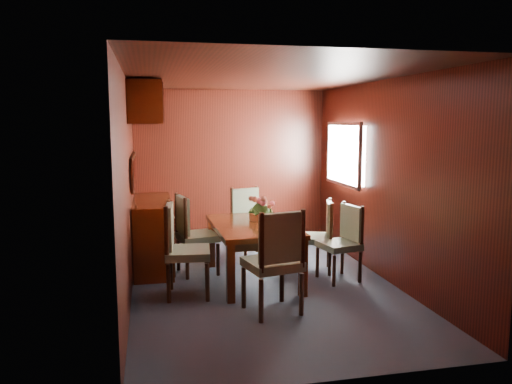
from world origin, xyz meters
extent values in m
plane|color=#303642|center=(0.00, 0.00, 0.00)|extent=(4.50, 4.50, 0.00)
cube|color=black|center=(-1.50, 0.00, 1.20)|extent=(0.02, 4.50, 2.40)
cube|color=black|center=(1.50, 0.00, 1.20)|extent=(0.02, 4.50, 2.40)
cube|color=black|center=(0.00, 2.25, 1.20)|extent=(3.00, 0.02, 2.40)
cube|color=black|center=(0.00, -2.25, 1.20)|extent=(3.00, 0.02, 2.40)
cube|color=black|center=(0.00, 0.00, 2.40)|extent=(3.00, 4.50, 0.02)
cube|color=white|center=(1.48, 1.10, 1.45)|extent=(0.14, 1.10, 0.80)
cube|color=#B2B2B7|center=(1.41, 1.10, 1.45)|extent=(0.04, 1.20, 0.90)
cube|color=black|center=(-1.47, 1.00, 1.28)|extent=(0.03, 1.36, 0.41)
cube|color=silver|center=(-1.45, 1.00, 1.28)|extent=(0.01, 1.30, 0.35)
cube|color=#391507|center=(-1.30, 1.00, 2.13)|extent=(0.40, 1.40, 0.50)
cube|color=#391507|center=(-1.25, 1.00, 0.45)|extent=(0.48, 1.40, 0.90)
cube|color=#391507|center=(-0.46, -0.49, 0.32)|extent=(0.09, 0.09, 0.64)
cube|color=#391507|center=(0.34, -0.47, 0.32)|extent=(0.09, 0.09, 0.64)
cube|color=#391507|center=(-0.50, 0.87, 0.32)|extent=(0.09, 0.09, 0.64)
cube|color=#391507|center=(0.31, 0.89, 0.32)|extent=(0.09, 0.09, 0.64)
cube|color=black|center=(-0.08, 0.20, 0.59)|extent=(0.85, 1.39, 0.09)
cube|color=#391507|center=(-0.08, 0.20, 0.67)|extent=(0.96, 1.50, 0.06)
cylinder|color=black|center=(-1.06, 0.06, 0.21)|extent=(0.05, 0.05, 0.42)
cylinder|color=black|center=(-1.10, -0.36, 0.21)|extent=(0.05, 0.05, 0.42)
cylinder|color=black|center=(-0.66, 0.02, 0.21)|extent=(0.05, 0.05, 0.42)
cylinder|color=black|center=(-0.70, -0.40, 0.21)|extent=(0.05, 0.05, 0.42)
cube|color=#68775B|center=(-0.88, -0.17, 0.48)|extent=(0.52, 0.54, 0.09)
cylinder|color=black|center=(-1.07, 0.06, 0.76)|extent=(0.05, 0.05, 0.56)
cylinder|color=black|center=(-1.12, -0.36, 0.76)|extent=(0.05, 0.05, 0.56)
cube|color=#68775B|center=(-1.07, -0.15, 0.78)|extent=(0.11, 0.45, 0.47)
cylinder|color=black|center=(-0.94, 0.80, 0.20)|extent=(0.05, 0.05, 0.41)
cylinder|color=black|center=(-0.85, 0.39, 0.20)|extent=(0.05, 0.05, 0.41)
cylinder|color=black|center=(-0.55, 0.88, 0.20)|extent=(0.05, 0.05, 0.41)
cylinder|color=black|center=(-0.47, 0.48, 0.20)|extent=(0.05, 0.05, 0.41)
cube|color=#68775B|center=(-0.70, 0.64, 0.47)|extent=(0.55, 0.56, 0.08)
cylinder|color=black|center=(-0.95, 0.80, 0.74)|extent=(0.05, 0.05, 0.54)
cylinder|color=black|center=(-0.86, 0.39, 0.74)|extent=(0.05, 0.05, 0.54)
cube|color=#68775B|center=(-0.88, 0.60, 0.76)|extent=(0.15, 0.44, 0.46)
cylinder|color=black|center=(1.15, -0.16, 0.19)|extent=(0.04, 0.04, 0.37)
cylinder|color=black|center=(1.08, 0.22, 0.19)|extent=(0.04, 0.04, 0.37)
cylinder|color=black|center=(0.80, -0.23, 0.19)|extent=(0.04, 0.04, 0.37)
cylinder|color=black|center=(0.72, 0.15, 0.19)|extent=(0.04, 0.04, 0.37)
cube|color=#68775B|center=(0.94, -0.01, 0.43)|extent=(0.50, 0.51, 0.08)
cylinder|color=black|center=(1.16, -0.16, 0.68)|extent=(0.04, 0.04, 0.50)
cylinder|color=black|center=(1.08, 0.22, 0.68)|extent=(0.04, 0.04, 0.50)
cube|color=#68775B|center=(1.10, 0.03, 0.69)|extent=(0.13, 0.40, 0.42)
cylinder|color=black|center=(0.89, 0.17, 0.19)|extent=(0.04, 0.04, 0.37)
cylinder|color=black|center=(1.01, 0.53, 0.19)|extent=(0.04, 0.04, 0.37)
cylinder|color=black|center=(0.55, 0.28, 0.19)|extent=(0.04, 0.04, 0.37)
cylinder|color=black|center=(0.66, 0.64, 0.19)|extent=(0.04, 0.04, 0.37)
cube|color=#68775B|center=(0.78, 0.40, 0.43)|extent=(0.53, 0.54, 0.08)
cylinder|color=black|center=(0.90, 0.17, 0.67)|extent=(0.04, 0.04, 0.49)
cylinder|color=black|center=(1.02, 0.53, 0.67)|extent=(0.04, 0.04, 0.49)
cube|color=#68775B|center=(0.94, 0.35, 0.69)|extent=(0.18, 0.40, 0.42)
cylinder|color=black|center=(-0.27, -1.08, 0.21)|extent=(0.05, 0.05, 0.43)
cylinder|color=black|center=(0.16, -0.99, 0.21)|extent=(0.05, 0.05, 0.43)
cylinder|color=black|center=(-0.36, -0.67, 0.21)|extent=(0.05, 0.05, 0.43)
cylinder|color=black|center=(0.07, -0.58, 0.21)|extent=(0.05, 0.05, 0.43)
cube|color=#68775B|center=(-0.10, -0.83, 0.50)|extent=(0.60, 0.58, 0.09)
cylinder|color=black|center=(-0.26, -1.09, 0.78)|extent=(0.05, 0.05, 0.57)
cylinder|color=black|center=(0.17, -1.00, 0.78)|extent=(0.05, 0.05, 0.57)
cube|color=#68775B|center=(-0.05, -1.02, 0.80)|extent=(0.47, 0.16, 0.49)
cylinder|color=black|center=(0.25, 1.48, 0.20)|extent=(0.04, 0.04, 0.39)
cylinder|color=black|center=(-0.14, 1.35, 0.20)|extent=(0.04, 0.04, 0.39)
cylinder|color=black|center=(0.36, 1.11, 0.20)|extent=(0.04, 0.04, 0.39)
cylinder|color=black|center=(-0.02, 0.99, 0.20)|extent=(0.04, 0.04, 0.39)
cube|color=#68775B|center=(0.11, 1.23, 0.45)|extent=(0.58, 0.57, 0.08)
cylinder|color=black|center=(0.24, 1.49, 0.72)|extent=(0.04, 0.04, 0.53)
cylinder|color=black|center=(-0.14, 1.36, 0.72)|extent=(0.04, 0.04, 0.53)
cube|color=#68775B|center=(0.06, 1.40, 0.74)|extent=(0.42, 0.19, 0.44)
cylinder|color=#C06E3A|center=(0.07, 0.41, 0.74)|extent=(0.29, 0.29, 0.09)
sphere|color=#254E1A|center=(0.07, 0.41, 0.81)|extent=(0.22, 0.22, 0.22)
camera|label=1|loc=(-1.27, -5.51, 1.90)|focal=35.00mm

